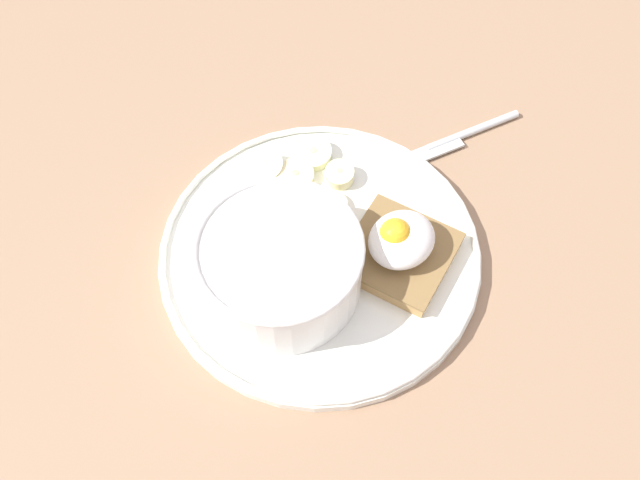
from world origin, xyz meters
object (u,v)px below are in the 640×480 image
object	(u,v)px
banana_slice_left	(340,175)
banana_slice_inner	(313,154)
oatmeal_bowl	(280,265)
knife	(461,140)
poached_egg	(400,239)
banana_slice_front	(296,176)
banana_slice_outer	(265,166)
banana_slice_right	(331,206)
toast_slice	(399,254)
banana_slice_back	(275,200)

from	to	relation	value
banana_slice_left	banana_slice_inner	world-z (taller)	banana_slice_left
oatmeal_bowl	knife	distance (cm)	24.58
poached_egg	banana_slice_front	world-z (taller)	poached_egg
banana_slice_front	banana_slice_inner	xyz separation A→B (cm)	(3.04, 0.76, 0.09)
banana_slice_front	banana_slice_outer	distance (cm)	3.10
oatmeal_bowl	banana_slice_right	size ratio (longest dim) A/B	3.74
banana_slice_front	poached_egg	bearing A→B (deg)	-87.12
banana_slice_front	banana_slice_right	xyz separation A→B (cm)	(0.09, -4.75, -0.13)
toast_slice	knife	world-z (taller)	toast_slice
oatmeal_bowl	banana_slice_inner	xyz separation A→B (cm)	(11.52, 8.27, -2.54)
banana_slice_right	banana_slice_outer	bearing A→B (deg)	101.97
banana_slice_right	banana_slice_front	bearing A→B (deg)	91.05
banana_slice_left	knife	xyz separation A→B (cm)	(12.78, -4.52, -1.39)
toast_slice	knife	xyz separation A→B (cm)	(15.06, 5.38, -1.48)
toast_slice	banana_slice_back	world-z (taller)	toast_slice
banana_slice_right	banana_slice_outer	xyz separation A→B (cm)	(-1.58, 7.45, 0.39)
poached_egg	knife	size ratio (longest dim) A/B	0.52
toast_slice	banana_slice_inner	world-z (taller)	toast_slice
banana_slice_right	knife	distance (cm)	15.97
poached_egg	banana_slice_front	bearing A→B (deg)	92.88
oatmeal_bowl	banana_slice_right	world-z (taller)	oatmeal_bowl
oatmeal_bowl	banana_slice_inner	world-z (taller)	oatmeal_bowl
poached_egg	banana_slice_left	distance (cm)	10.42
banana_slice_right	banana_slice_back	bearing A→B (deg)	130.02
banana_slice_back	banana_slice_front	bearing A→B (deg)	12.40
oatmeal_bowl	poached_egg	bearing A→B (deg)	-29.75
banana_slice_left	banana_slice_right	bearing A→B (deg)	-147.96
poached_egg	oatmeal_bowl	bearing A→B (deg)	150.25
banana_slice_left	banana_slice_back	size ratio (longest dim) A/B	1.07
banana_slice_left	banana_slice_outer	distance (cm)	7.21
banana_slice_inner	banana_slice_outer	world-z (taller)	banana_slice_outer
poached_egg	banana_slice_right	world-z (taller)	poached_egg
oatmeal_bowl	toast_slice	world-z (taller)	oatmeal_bowl
poached_egg	banana_slice_back	xyz separation A→B (cm)	(-3.93, 12.01, -2.85)
banana_slice_inner	knife	size ratio (longest dim) A/B	0.36
poached_egg	banana_slice_left	xyz separation A→B (cm)	(2.38, 9.81, -2.59)
toast_slice	poached_egg	size ratio (longest dim) A/B	1.52
poached_egg	knife	distance (cm)	16.54
banana_slice_front	knife	distance (cm)	17.50
banana_slice_front	banana_slice_outer	world-z (taller)	banana_slice_outer
toast_slice	knife	distance (cm)	16.06
banana_slice_right	banana_slice_inner	bearing A→B (deg)	61.84
oatmeal_bowl	knife	size ratio (longest dim) A/B	1.01
banana_slice_inner	banana_slice_back	bearing A→B (deg)	-166.81
poached_egg	banana_slice_left	world-z (taller)	poached_egg
poached_egg	knife	xyz separation A→B (cm)	(15.16, 5.30, -3.98)
poached_egg	banana_slice_back	distance (cm)	12.95
oatmeal_bowl	banana_slice_front	world-z (taller)	oatmeal_bowl
banana_slice_right	knife	size ratio (longest dim) A/B	0.27
banana_slice_back	banana_slice_inner	distance (cm)	6.50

